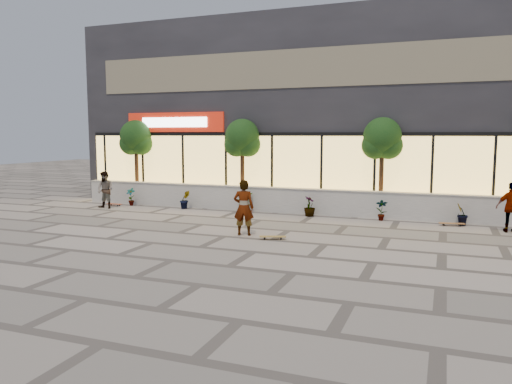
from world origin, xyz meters
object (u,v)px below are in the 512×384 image
(skater_left, at_px, (105,190))
(skateboard_right_near, at_px, (452,224))
(skater_center, at_px, (244,208))
(skateboard_center, at_px, (273,237))
(skater_right_near, at_px, (512,207))
(skateboard_left, at_px, (114,204))
(tree_mideast, at_px, (382,141))
(tree_west, at_px, (136,140))
(tree_midwest, at_px, (242,140))

(skater_left, relative_size, skateboard_right_near, 1.82)
(skater_center, distance_m, skater_left, 8.54)
(skateboard_center, bearing_deg, skater_right_near, 9.03)
(skater_left, relative_size, skateboard_left, 2.09)
(tree_mideast, bearing_deg, skateboard_right_near, -29.26)
(skater_left, distance_m, skater_right_near, 16.02)
(skater_right_near, relative_size, skateboard_left, 2.16)
(tree_west, relative_size, skateboard_center, 4.61)
(skater_center, bearing_deg, skateboard_right_near, -160.75)
(tree_mideast, height_order, skater_right_near, tree_mideast)
(skater_center, bearing_deg, skater_right_near, -170.28)
(skater_left, xyz_separation_m, skater_right_near, (16.02, 0.33, 0.03))
(tree_midwest, height_order, skateboard_left, tree_midwest)
(skater_left, bearing_deg, skater_right_near, 4.46)
(tree_west, distance_m, tree_midwest, 5.50)
(skater_center, bearing_deg, tree_west, -49.79)
(tree_west, height_order, skateboard_right_near, tree_west)
(skateboard_center, bearing_deg, skater_center, 146.00)
(tree_midwest, relative_size, skateboard_right_near, 4.39)
(skater_left, relative_size, skateboard_center, 1.92)
(tree_west, xyz_separation_m, tree_midwest, (5.50, 0.00, 0.00))
(tree_west, xyz_separation_m, skateboard_center, (8.96, -5.93, -2.90))
(skater_center, relative_size, skateboard_center, 2.12)
(tree_mideast, bearing_deg, tree_west, 180.00)
(skater_right_near, distance_m, skateboard_right_near, 2.05)
(skateboard_center, bearing_deg, tree_mideast, 47.07)
(tree_mideast, bearing_deg, skater_center, -122.66)
(tree_midwest, height_order, skater_left, tree_midwest)
(skater_left, bearing_deg, tree_mideast, 15.00)
(tree_west, relative_size, tree_midwest, 1.00)
(skateboard_center, bearing_deg, skater_left, 138.77)
(skater_left, height_order, skateboard_center, skater_left)
(tree_west, bearing_deg, skateboard_right_near, -6.04)
(tree_west, relative_size, skater_center, 2.17)
(skater_left, bearing_deg, tree_midwest, 26.71)
(tree_west, height_order, skater_right_near, tree_west)
(skater_center, relative_size, skater_right_near, 1.07)
(tree_west, distance_m, skateboard_left, 3.31)
(tree_mideast, distance_m, skateboard_left, 12.15)
(skateboard_left, bearing_deg, skateboard_right_near, 3.04)
(skater_right_near, height_order, skateboard_right_near, skater_right_near)
(tree_west, height_order, skater_left, tree_west)
(skater_center, relative_size, skateboard_right_near, 2.02)
(tree_west, bearing_deg, skateboard_left, -96.84)
(tree_midwest, xyz_separation_m, tree_mideast, (6.00, 0.00, 0.00))
(tree_midwest, height_order, tree_mideast, same)
(tree_west, xyz_separation_m, skater_right_near, (16.00, -2.06, -2.14))
(tree_west, relative_size, skateboard_right_near, 4.39)
(skater_right_near, bearing_deg, tree_midwest, -17.82)
(tree_west, bearing_deg, skateboard_center, -33.47)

